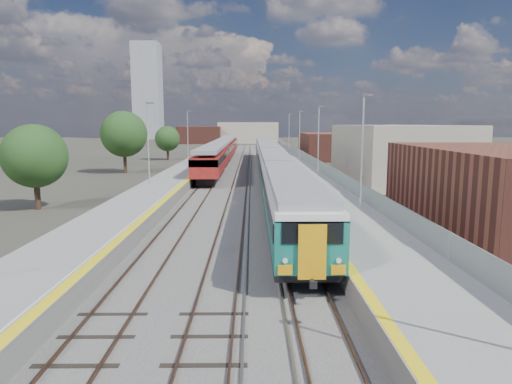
{
  "coord_description": "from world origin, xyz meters",
  "views": [
    {
      "loc": [
        -0.67,
        -8.08,
        6.59
      ],
      "look_at": [
        -0.42,
        21.09,
        2.2
      ],
      "focal_mm": 32.0,
      "sensor_mm": 36.0,
      "label": 1
    }
  ],
  "objects": [
    {
      "name": "ballast_bed",
      "position": [
        -2.25,
        52.5,
        0.03
      ],
      "size": [
        10.5,
        155.0,
        0.06
      ],
      "primitive_type": "cube",
      "color": "#565451",
      "rests_on": "ground"
    },
    {
      "name": "green_train",
      "position": [
        1.5,
        46.91,
        2.17
      ],
      "size": [
        2.8,
        78.0,
        3.08
      ],
      "color": "black",
      "rests_on": "ground"
    },
    {
      "name": "tree_d",
      "position": [
        24.08,
        71.94,
        4.07
      ],
      "size": [
        4.78,
        4.78,
        6.48
      ],
      "color": "#382619",
      "rests_on": "ground"
    },
    {
      "name": "ground",
      "position": [
        0.0,
        50.0,
        0.0
      ],
      "size": [
        320.0,
        320.0,
        0.0
      ],
      "primitive_type": "plane",
      "color": "#47443A",
      "rests_on": "ground"
    },
    {
      "name": "tree_a",
      "position": [
        -17.22,
        26.75,
        4.13
      ],
      "size": [
        4.85,
        4.85,
        6.57
      ],
      "color": "#382619",
      "rests_on": "ground"
    },
    {
      "name": "tree_c",
      "position": [
        -16.05,
        75.26,
        3.85
      ],
      "size": [
        4.52,
        4.52,
        6.12
      ],
      "color": "#382619",
      "rests_on": "ground"
    },
    {
      "name": "buildings",
      "position": [
        -18.12,
        138.6,
        10.7
      ],
      "size": [
        72.0,
        185.5,
        40.0
      ],
      "color": "brown",
      "rests_on": "ground"
    },
    {
      "name": "tree_b",
      "position": [
        -17.69,
        52.97,
        5.2
      ],
      "size": [
        6.09,
        6.09,
        8.26
      ],
      "color": "#382619",
      "rests_on": "ground"
    },
    {
      "name": "red_train",
      "position": [
        -5.5,
        67.12,
        2.22
      ],
      "size": [
        2.98,
        60.34,
        3.76
      ],
      "color": "black",
      "rests_on": "ground"
    },
    {
      "name": "tracks",
      "position": [
        -1.65,
        54.18,
        0.11
      ],
      "size": [
        8.96,
        160.0,
        0.17
      ],
      "color": "#4C3323",
      "rests_on": "ground"
    },
    {
      "name": "platform_left",
      "position": [
        -9.05,
        52.49,
        0.52
      ],
      "size": [
        4.3,
        155.0,
        8.52
      ],
      "color": "slate",
      "rests_on": "ground"
    },
    {
      "name": "platform_right",
      "position": [
        5.28,
        52.49,
        0.54
      ],
      "size": [
        4.7,
        155.0,
        8.52
      ],
      "color": "slate",
      "rests_on": "ground"
    }
  ]
}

